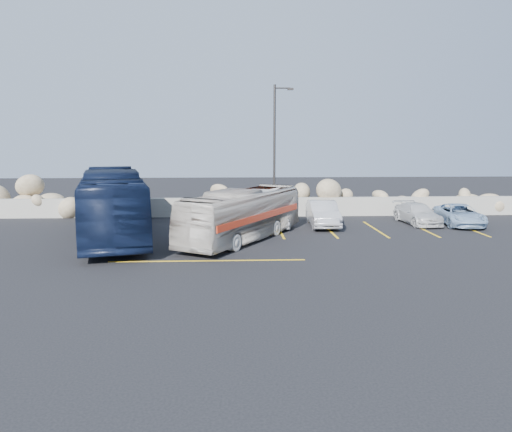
{
  "coord_description": "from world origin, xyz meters",
  "views": [
    {
      "loc": [
        0.06,
        -19.68,
        4.92
      ],
      "look_at": [
        1.17,
        4.0,
        1.25
      ],
      "focal_mm": 35.0,
      "sensor_mm": 36.0,
      "label": 1
    }
  ],
  "objects_px": {
    "car_d": "(459,215)",
    "vintage_bus": "(243,215)",
    "tour_coach": "(112,203)",
    "car_c": "(417,214)",
    "lamppost": "(275,150)",
    "car_a": "(273,214)",
    "car_b": "(323,214)"
  },
  "relations": [
    {
      "from": "car_a",
      "to": "lamppost",
      "type": "bearing_deg",
      "value": 78.96
    },
    {
      "from": "car_c",
      "to": "lamppost",
      "type": "bearing_deg",
      "value": 169.48
    },
    {
      "from": "lamppost",
      "to": "tour_coach",
      "type": "xyz_separation_m",
      "value": [
        -8.57,
        -3.92,
        -2.59
      ]
    },
    {
      "from": "tour_coach",
      "to": "car_b",
      "type": "xyz_separation_m",
      "value": [
        11.19,
        2.57,
        -0.99
      ]
    },
    {
      "from": "car_b",
      "to": "car_d",
      "type": "xyz_separation_m",
      "value": [
        7.92,
        -0.04,
        -0.11
      ]
    },
    {
      "from": "vintage_bus",
      "to": "car_d",
      "type": "bearing_deg",
      "value": 46.93
    },
    {
      "from": "lamppost",
      "to": "tour_coach",
      "type": "distance_m",
      "value": 9.78
    },
    {
      "from": "vintage_bus",
      "to": "tour_coach",
      "type": "relative_size",
      "value": 0.74
    },
    {
      "from": "lamppost",
      "to": "car_c",
      "type": "relative_size",
      "value": 1.96
    },
    {
      "from": "lamppost",
      "to": "tour_coach",
      "type": "relative_size",
      "value": 0.65
    },
    {
      "from": "lamppost",
      "to": "vintage_bus",
      "type": "distance_m",
      "value": 6.26
    },
    {
      "from": "lamppost",
      "to": "car_a",
      "type": "xyz_separation_m",
      "value": [
        -0.21,
        -1.29,
        -3.61
      ]
    },
    {
      "from": "lamppost",
      "to": "car_b",
      "type": "xyz_separation_m",
      "value": [
        2.62,
        -1.35,
        -3.58
      ]
    },
    {
      "from": "vintage_bus",
      "to": "car_c",
      "type": "xyz_separation_m",
      "value": [
        10.31,
        4.31,
        -0.67
      ]
    },
    {
      "from": "vintage_bus",
      "to": "car_b",
      "type": "bearing_deg",
      "value": 69.48
    },
    {
      "from": "vintage_bus",
      "to": "car_c",
      "type": "relative_size",
      "value": 2.22
    },
    {
      "from": "car_a",
      "to": "car_b",
      "type": "height_order",
      "value": "car_b"
    },
    {
      "from": "car_c",
      "to": "car_d",
      "type": "height_order",
      "value": "car_d"
    },
    {
      "from": "tour_coach",
      "to": "car_c",
      "type": "relative_size",
      "value": 3.0
    },
    {
      "from": "car_c",
      "to": "car_d",
      "type": "bearing_deg",
      "value": -20.53
    },
    {
      "from": "lamppost",
      "to": "car_d",
      "type": "distance_m",
      "value": 11.25
    },
    {
      "from": "vintage_bus",
      "to": "car_b",
      "type": "height_order",
      "value": "vintage_bus"
    },
    {
      "from": "car_d",
      "to": "vintage_bus",
      "type": "bearing_deg",
      "value": -158.55
    },
    {
      "from": "vintage_bus",
      "to": "car_d",
      "type": "relative_size",
      "value": 2.1
    },
    {
      "from": "vintage_bus",
      "to": "tour_coach",
      "type": "height_order",
      "value": "tour_coach"
    },
    {
      "from": "car_b",
      "to": "car_c",
      "type": "height_order",
      "value": "car_b"
    },
    {
      "from": "tour_coach",
      "to": "car_d",
      "type": "distance_m",
      "value": 19.31
    },
    {
      "from": "vintage_bus",
      "to": "car_d",
      "type": "distance_m",
      "value": 13.09
    },
    {
      "from": "car_b",
      "to": "lamppost",
      "type": "bearing_deg",
      "value": 154.46
    },
    {
      "from": "lamppost",
      "to": "vintage_bus",
      "type": "xyz_separation_m",
      "value": [
        -2.0,
        -5.09,
        -3.04
      ]
    },
    {
      "from": "tour_coach",
      "to": "car_a",
      "type": "relative_size",
      "value": 3.06
    },
    {
      "from": "tour_coach",
      "to": "car_a",
      "type": "xyz_separation_m",
      "value": [
        8.36,
        2.63,
        -1.02
      ]
    }
  ]
}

